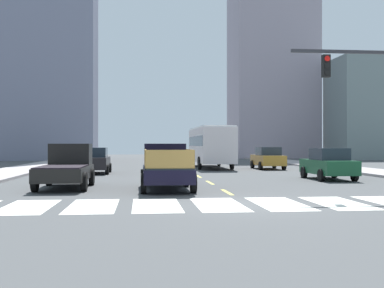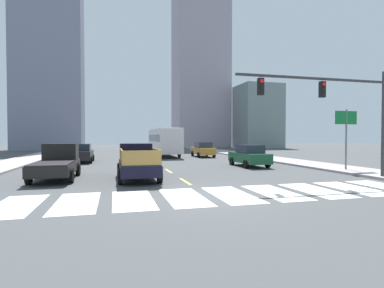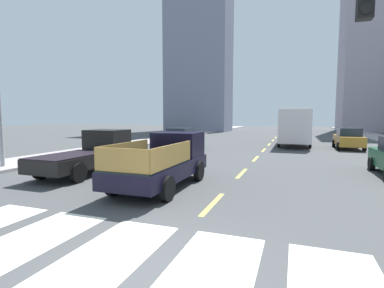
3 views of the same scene
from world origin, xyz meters
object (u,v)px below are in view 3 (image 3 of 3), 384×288
sedan_far (181,138)px  city_bus (295,124)px  pickup_dark (92,153)px  sedan_mid (348,138)px  pickup_stakebed (166,161)px

sedan_far → city_bus: bearing=40.6°
pickup_dark → sedan_mid: pickup_dark is taller
city_bus → sedan_far: city_bus is taller
sedan_mid → sedan_far: same height
pickup_stakebed → sedan_mid: 18.56m
pickup_dark → city_bus: bearing=64.8°
city_bus → sedan_mid: bearing=-30.9°
pickup_stakebed → sedan_far: bearing=111.8°
pickup_stakebed → pickup_dark: 4.53m
pickup_dark → sedan_mid: size_ratio=1.18×
city_bus → sedan_far: bearing=-139.0°
pickup_stakebed → city_bus: city_bus is taller
pickup_stakebed → sedan_mid: pickup_stakebed is taller
sedan_mid → sedan_far: 13.68m
pickup_stakebed → pickup_dark: size_ratio=1.00×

